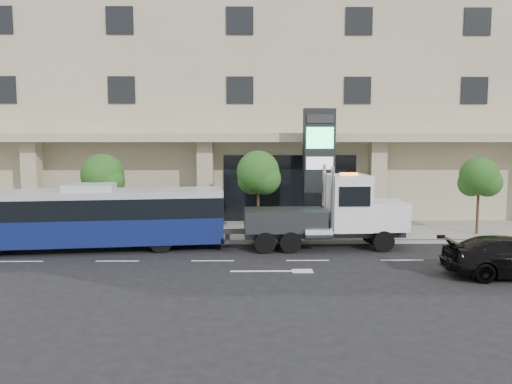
% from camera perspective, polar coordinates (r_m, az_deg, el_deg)
% --- Properties ---
extents(ground, '(120.00, 120.00, 0.00)m').
position_cam_1_polar(ground, '(22.78, 5.48, -6.90)').
color(ground, black).
rests_on(ground, ground).
extents(sidewalk, '(120.00, 6.00, 0.15)m').
position_cam_1_polar(sidewalk, '(27.64, 4.35, -4.44)').
color(sidewalk, gray).
rests_on(sidewalk, ground).
extents(curb, '(120.00, 0.30, 0.15)m').
position_cam_1_polar(curb, '(24.71, 4.97, -5.70)').
color(curb, gray).
rests_on(curb, ground).
extents(convention_center, '(60.00, 17.60, 20.00)m').
position_cam_1_polar(convention_center, '(37.89, 3.02, 13.42)').
color(convention_center, tan).
rests_on(convention_center, ground).
extents(tree_left, '(2.27, 2.20, 4.22)m').
position_cam_1_polar(tree_left, '(26.81, -17.07, 1.53)').
color(tree_left, '#422B19').
rests_on(tree_left, sidewalk).
extents(tree_mid, '(2.28, 2.20, 4.38)m').
position_cam_1_polar(tree_mid, '(25.73, 0.30, 1.95)').
color(tree_mid, '#422B19').
rests_on(tree_mid, sidewalk).
extents(tree_right, '(2.10, 2.00, 4.04)m').
position_cam_1_polar(tree_right, '(28.40, 24.19, 1.35)').
color(tree_right, '#422B19').
rests_on(tree_right, sidewalk).
extents(city_bus, '(12.33, 4.07, 3.07)m').
position_cam_1_polar(city_bus, '(24.18, -18.40, -2.67)').
color(city_bus, black).
rests_on(city_bus, ground).
extents(tow_truck, '(8.56, 2.43, 3.89)m').
position_cam_1_polar(tow_truck, '(23.58, 8.72, -2.54)').
color(tow_truck, '#2D3033').
rests_on(tow_truck, ground).
extents(signage_pylon, '(1.68, 0.76, 6.55)m').
position_cam_1_polar(signage_pylon, '(26.45, 7.19, 2.48)').
color(signage_pylon, black).
rests_on(signage_pylon, sidewalk).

